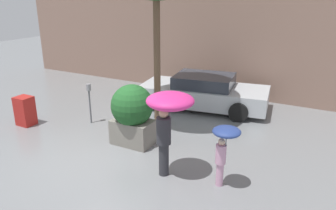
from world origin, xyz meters
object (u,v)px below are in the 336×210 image
Objects in this scene: person_child at (224,142)px; parked_car_near at (204,92)px; planter_box at (132,113)px; person_adult at (169,111)px; parking_meter at (89,95)px; newspaper_box at (25,111)px.

parked_car_near is at bearing 126.26° from person_child.
planter_box is 0.36× the size of parked_car_near.
person_adult is (1.61, -0.97, 0.65)m from planter_box.
planter_box reaches higher than parking_meter.
planter_box is at bearing 134.43° from person_adult.
parked_car_near is 5.12× the size of newspaper_box.
parking_meter is 1.40× the size of newspaper_box.
person_adult is 1.42× the size of person_child.
person_adult is 0.42× the size of parked_car_near.
person_child is 5.03m from parking_meter.
planter_box is 2.94m from person_child.
newspaper_box is at bearing -174.01° from person_child.
planter_box is 1.21× the size of person_child.
person_child is at bearing -3.20° from newspaper_box.
parking_meter is at bearing 142.04° from person_adult.
person_adult is at bearing -23.50° from parking_meter.
planter_box is 2.09m from parking_meter.
planter_box is 3.68m from parked_car_near.
parking_meter is (-3.61, 1.57, -0.64)m from person_adult.
planter_box reaches higher than parked_car_near.
person_adult reaches higher than planter_box.
parking_meter reaches higher than parked_car_near.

